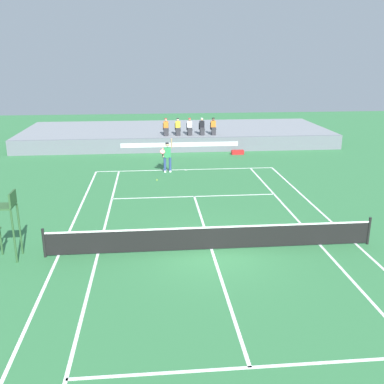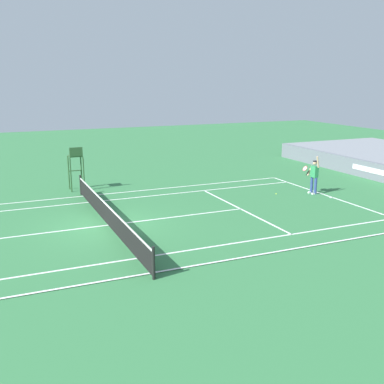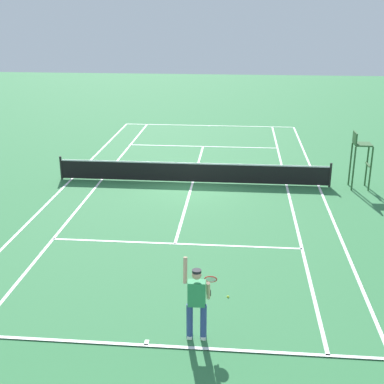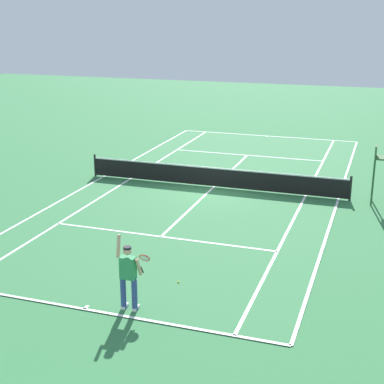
% 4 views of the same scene
% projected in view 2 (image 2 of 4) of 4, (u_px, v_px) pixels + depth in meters
% --- Properties ---
extents(ground_plane, '(80.00, 80.00, 0.00)m').
position_uv_depth(ground_plane, '(108.00, 226.00, 19.70)').
color(ground_plane, '#337542').
extents(court, '(11.08, 23.88, 0.03)m').
position_uv_depth(court, '(108.00, 225.00, 19.70)').
color(court, '#337542').
rests_on(court, ground).
extents(net, '(11.98, 0.10, 1.07)m').
position_uv_depth(net, '(107.00, 214.00, 19.58)').
color(net, black).
rests_on(net, ground).
extents(tennis_player, '(0.76, 0.63, 2.08)m').
position_uv_depth(tennis_player, '(314.00, 176.00, 24.96)').
color(tennis_player, navy).
rests_on(tennis_player, ground).
extents(tennis_ball, '(0.07, 0.07, 0.07)m').
position_uv_depth(tennis_ball, '(276.00, 194.00, 25.06)').
color(tennis_ball, '#D1E533').
rests_on(tennis_ball, ground).
extents(umpire_chair, '(0.77, 0.77, 2.44)m').
position_uv_depth(umpire_chair, '(76.00, 163.00, 25.66)').
color(umpire_chair, '#2D562D').
rests_on(umpire_chair, ground).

